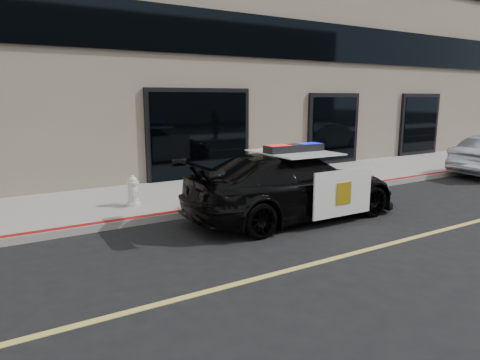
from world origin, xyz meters
TOP-DOWN VIEW (x-y plane):
  - ground at (0.00, 0.00)m, footprint 120.00×120.00m
  - sidewalk_n at (0.00, 5.25)m, footprint 60.00×3.50m
  - building_n at (0.00, 10.50)m, footprint 60.00×7.00m
  - police_car at (-1.03, 2.30)m, footprint 2.35×5.01m
  - fire_hydrant at (-3.88, 4.58)m, footprint 0.32×0.44m

SIDE VIEW (x-z plane):
  - ground at x=0.00m, z-range 0.00..0.00m
  - sidewalk_n at x=0.00m, z-range 0.00..0.15m
  - fire_hydrant at x=-3.88m, z-range 0.13..0.83m
  - police_car at x=-1.03m, z-range -0.08..1.54m
  - building_n at x=0.00m, z-range 0.00..12.00m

